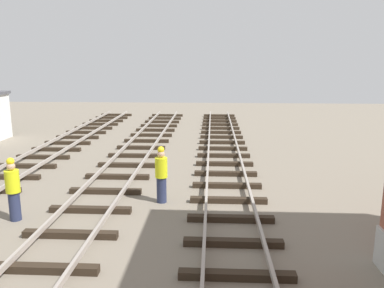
# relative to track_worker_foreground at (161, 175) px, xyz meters

# --- Properties ---
(track_worker_foreground) EXTENTS (0.40, 0.40, 1.87)m
(track_worker_foreground) POSITION_rel_track_worker_foreground_xyz_m (0.00, 0.00, 0.00)
(track_worker_foreground) COLOR #262D4C
(track_worker_foreground) RESTS_ON ground
(track_worker_distant) EXTENTS (0.40, 0.40, 1.87)m
(track_worker_distant) POSITION_rel_track_worker_foreground_xyz_m (-4.05, -1.68, 0.00)
(track_worker_distant) COLOR #262D4C
(track_worker_distant) RESTS_ON ground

